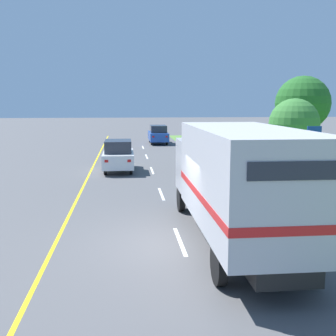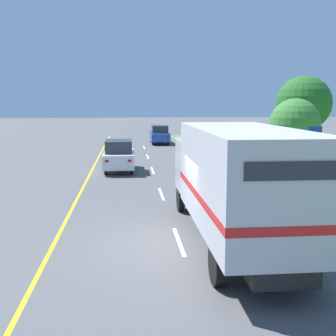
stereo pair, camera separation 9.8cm
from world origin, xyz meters
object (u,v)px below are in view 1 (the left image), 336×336
lead_car_white (118,155)px  roadside_tree_mid (303,104)px  lead_car_blue_ahead (158,134)px  roadside_tree_near (294,124)px  highway_sign (299,148)px  horse_trailer_truck (237,179)px

lead_car_white → roadside_tree_mid: (13.69, 5.39, 3.06)m
lead_car_blue_ahead → roadside_tree_near: roadside_tree_near is taller
highway_sign → roadside_tree_near: size_ratio=0.69×
horse_trailer_truck → lead_car_blue_ahead: size_ratio=1.92×
lead_car_white → roadside_tree_near: 10.65m
lead_car_white → horse_trailer_truck: bearing=-75.2°
highway_sign → roadside_tree_mid: bearing=66.4°
horse_trailer_truck → lead_car_white: horse_trailer_truck is taller
highway_sign → lead_car_blue_ahead: bearing=102.2°
lead_car_blue_ahead → roadside_tree_near: (6.73, -17.69, 1.91)m
horse_trailer_truck → roadside_tree_near: (6.81, 12.58, 0.89)m
lead_car_white → lead_car_blue_ahead: size_ratio=0.88×
lead_car_blue_ahead → roadside_tree_near: size_ratio=1.06×
lead_car_blue_ahead → horse_trailer_truck: bearing=-90.2°
highway_sign → roadside_tree_near: (1.79, 5.11, 0.85)m
lead_car_white → lead_car_blue_ahead: bearing=77.5°
lead_car_blue_ahead → roadside_tree_near: bearing=-69.2°
lead_car_white → lead_car_blue_ahead: (3.69, 16.60, -0.02)m
horse_trailer_truck → roadside_tree_near: bearing=61.6°
horse_trailer_truck → roadside_tree_near: roadside_tree_near is taller
horse_trailer_truck → highway_sign: 9.00m
lead_car_white → lead_car_blue_ahead: lead_car_white is taller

